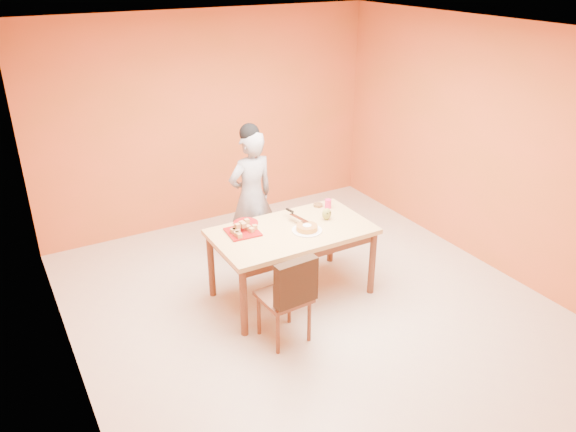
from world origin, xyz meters
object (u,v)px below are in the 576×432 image
sponge_cake (307,228)px  magenta_glass (328,204)px  dining_chair (285,295)px  checker_tin (318,205)px  red_dinner_plate (246,223)px  pastry_platter (243,232)px  egg_ornament (327,214)px  person (251,196)px  dining_table (292,238)px

sponge_cake → magenta_glass: magenta_glass is taller
dining_chair → checker_tin: size_ratio=9.15×
red_dinner_plate → magenta_glass: size_ratio=2.58×
red_dinner_plate → checker_tin: (0.88, 0.00, 0.01)m
pastry_platter → checker_tin: size_ratio=3.06×
red_dinner_plate → egg_ornament: bearing=-22.6°
sponge_cake → checker_tin: (0.42, 0.45, -0.02)m
dining_chair → person: size_ratio=0.59×
pastry_platter → red_dinner_plate: size_ratio=1.20×
dining_table → checker_tin: size_ratio=15.96×
red_dinner_plate → sponge_cake: 0.65m
dining_chair → pastry_platter: (-0.03, 0.81, 0.29)m
magenta_glass → egg_ornament: bearing=-126.2°
dining_chair → red_dinner_plate: dining_chair is taller
egg_ornament → magenta_glass: egg_ornament is taller
person → checker_tin: (0.53, -0.58, 0.00)m
dining_table → egg_ornament: (0.43, 0.03, 0.16)m
dining_table → sponge_cake: size_ratio=7.44×
person → pastry_platter: bearing=52.2°
red_dinner_plate → egg_ornament: (0.78, -0.32, 0.06)m
egg_ornament → checker_tin: egg_ornament is taller
person → red_dinner_plate: (-0.35, -0.58, -0.01)m
pastry_platter → sponge_cake: 0.64m
dining_chair → pastry_platter: 0.86m
dining_chair → pastry_platter: dining_chair is taller
dining_chair → person: (0.44, 1.56, 0.30)m
person → checker_tin: bearing=126.1°
red_dinner_plate → sponge_cake: sponge_cake is taller
red_dinner_plate → sponge_cake: bearing=-44.6°
egg_ornament → magenta_glass: size_ratio=1.28×
magenta_glass → sponge_cake: bearing=-143.3°
dining_table → egg_ornament: 0.46m
pastry_platter → red_dinner_plate: (0.12, 0.17, -0.00)m
person → magenta_glass: size_ratio=15.59×
dining_chair → sponge_cake: dining_chair is taller
dining_chair → magenta_glass: 1.41m
dining_table → magenta_glass: bearing=23.5°
pastry_platter → egg_ornament: size_ratio=2.41×
dining_chair → checker_tin: 1.41m
dining_table → pastry_platter: 0.51m
red_dinner_plate → dining_chair: bearing=-95.2°
dining_table → sponge_cake: sponge_cake is taller
person → checker_tin: person is taller
dining_table → dining_chair: (-0.44, -0.63, -0.19)m
dining_table → dining_chair: 0.79m
pastry_platter → egg_ornament: (0.89, -0.15, 0.05)m
red_dinner_plate → egg_ornament: 0.84m
pastry_platter → egg_ornament: bearing=-9.7°
sponge_cake → checker_tin: size_ratio=2.15×
sponge_cake → checker_tin: 0.62m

